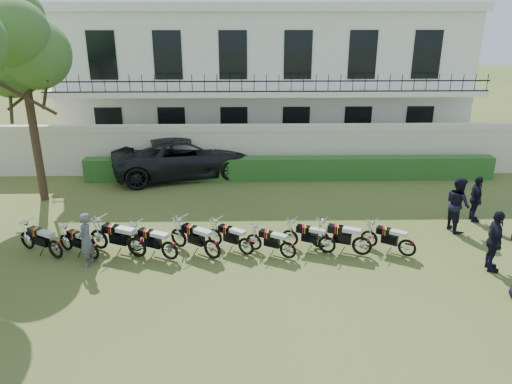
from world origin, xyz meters
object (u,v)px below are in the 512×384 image
Objects in this scene: motorcycle_3 at (169,246)px; inspector at (86,240)px; motorcycle_6 at (288,246)px; motorcycle_8 at (362,241)px; motorcycle_0 at (55,245)px; motorcycle_1 at (92,247)px; officer_5 at (476,199)px; motorcycle_9 at (408,244)px; tree_west_near at (21,46)px; motorcycle_5 at (246,242)px; motorcycle_2 at (137,242)px; officer_2 at (495,241)px; motorcycle_4 at (212,244)px; officer_4 at (458,204)px; motorcycle_7 at (327,241)px; suv at (185,156)px.

inspector is at bearing 121.57° from motorcycle_3.
motorcycle_8 is (2.30, 0.16, 0.06)m from motorcycle_6.
motorcycle_8 is at bearing -59.85° from motorcycle_0.
officer_5 is at bearing -46.52° from motorcycle_1.
tree_west_near is at bearing 101.40° from motorcycle_9.
inspector reaches higher than motorcycle_8.
inspector is (1.09, -0.40, 0.36)m from motorcycle_0.
officer_5 reaches higher than motorcycle_5.
motorcycle_2 is 3.34m from motorcycle_5.
motorcycle_6 is 6.01m from inspector.
tree_west_near is at bearing 80.72° from officer_2.
motorcycle_3 reaches higher than motorcycle_9.
motorcycle_8 is at bearing -53.04° from motorcycle_4.
officer_4 reaches higher than motorcycle_9.
motorcycle_8 is 5.27m from officer_5.
motorcycle_5 is 0.99× the size of motorcycle_9.
motorcycle_5 is 8.55m from officer_5.
officer_2 reaches higher than inspector.
officer_2 reaches higher than motorcycle_0.
motorcycle_7 is 0.99× the size of officer_5.
motorcycle_5 is 7.44m from officer_4.
officer_5 is at bearing -53.95° from motorcycle_2.
officer_5 is (12.89, 2.96, 0.01)m from inspector.
motorcycle_8 is at bearing -156.51° from suv.
officer_5 reaches higher than motorcycle_6.
motorcycle_4 is 3.56m from motorcycle_7.
motorcycle_8 is 10.10m from suv.
motorcycle_2 reaches higher than motorcycle_9.
suv reaches higher than inspector.
motorcycle_3 is 1.13× the size of motorcycle_6.
tree_west_near is 5.11× the size of motorcycle_6.
officer_4 is at bearing -46.44° from motorcycle_7.
officer_4 is (15.22, -3.16, -4.93)m from tree_west_near.
officer_2 is 2.79m from officer_4.
officer_2 is at bearing 98.18° from inspector.
officer_5 reaches higher than motorcycle_1.
motorcycle_0 is 0.90× the size of officer_2.
motorcycle_4 is (1.29, 0.04, 0.02)m from motorcycle_3.
motorcycle_2 reaches higher than motorcycle_5.
officer_2 is (4.64, -1.11, 0.48)m from motorcycle_7.
officer_4 is (9.95, -6.04, 0.07)m from suv.
motorcycle_0 is 13.02m from officer_2.
officer_4 is (4.69, 1.67, 0.51)m from motorcycle_7.
motorcycle_8 is at bearing -74.93° from motorcycle_7.
motorcycle_6 is at bearing -63.66° from motorcycle_3.
officer_2 is (7.17, -1.05, 0.49)m from motorcycle_5.
motorcycle_3 is at bearing 127.31° from motorcycle_4.
motorcycle_0 is 5.81m from motorcycle_5.
motorcycle_6 is (1.28, -0.26, -0.01)m from motorcycle_5.
motorcycle_1 is 0.24× the size of suv.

